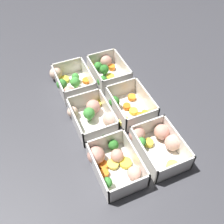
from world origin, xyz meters
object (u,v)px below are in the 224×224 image
object	(u,v)px
container_far_left	(113,163)
container_far_center	(94,116)
container_far_right	(69,82)
container_near_center	(130,107)
container_near_right	(106,71)
container_near_left	(157,142)

from	to	relation	value
container_far_left	container_far_center	world-z (taller)	same
container_far_right	container_near_center	bearing A→B (deg)	-142.80
container_near_right	container_near_left	bearing A→B (deg)	-178.24
container_near_right	container_far_right	xyz separation A→B (m)	(-0.01, 0.15, 0.00)
container_near_center	container_far_center	world-z (taller)	same
container_near_center	container_near_right	size ratio (longest dim) A/B	0.94
container_near_left	container_far_left	world-z (taller)	same
container_near_center	container_far_center	xyz separation A→B (m)	(0.01, 0.12, 0.00)
container_near_center	container_near_right	xyz separation A→B (m)	(0.21, 0.00, 0.00)
container_far_left	container_far_right	world-z (taller)	same
container_far_left	container_far_right	distance (m)	0.37
container_far_left	container_far_center	size ratio (longest dim) A/B	0.95
container_far_center	container_near_left	bearing A→B (deg)	-141.97
container_near_right	container_near_center	bearing A→B (deg)	-179.47
container_near_center	container_near_left	bearing A→B (deg)	-176.71
container_far_left	container_far_right	xyz separation A→B (m)	(0.37, 0.01, 0.00)
container_far_right	container_near_left	bearing A→B (deg)	-156.20
container_near_right	container_far_left	size ratio (longest dim) A/B	1.08
container_near_right	container_far_center	world-z (taller)	same
container_near_right	container_far_left	bearing A→B (deg)	160.16
container_near_center	container_far_left	bearing A→B (deg)	141.43
container_far_center	container_far_right	world-z (taller)	same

